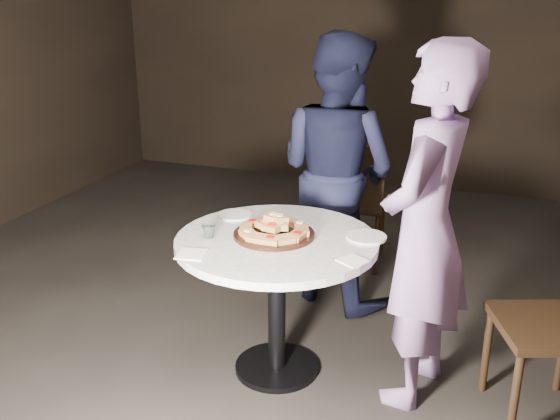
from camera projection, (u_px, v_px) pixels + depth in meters
name	position (u px, v px, depth m)	size (l,w,h in m)	color
floor	(285.00, 365.00, 3.37)	(7.00, 7.00, 0.00)	black
table	(277.00, 264.00, 3.13)	(1.33, 1.33, 0.76)	black
serving_board	(274.00, 234.00, 3.10)	(0.41, 0.41, 0.02)	black
focaccia_pile	(274.00, 227.00, 3.09)	(0.37, 0.35, 0.10)	#AD7943
plate_left	(235.00, 215.00, 3.38)	(0.18, 0.18, 0.01)	white
plate_right	(366.00, 237.00, 3.08)	(0.20, 0.20, 0.01)	white
water_glass	(209.00, 231.00, 3.08)	(0.07, 0.07, 0.07)	silver
napkin_near	(192.00, 254.00, 2.89)	(0.13, 0.13, 0.01)	white
napkin_far	(353.00, 261.00, 2.82)	(0.11, 0.11, 0.01)	white
chair_far	(353.00, 196.00, 4.39)	(0.48, 0.50, 0.94)	black
diner_navy	(337.00, 171.00, 3.87)	(0.83, 0.64, 1.70)	black
diner_teal	(425.00, 230.00, 2.88)	(0.63, 0.41, 1.73)	#8167A0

